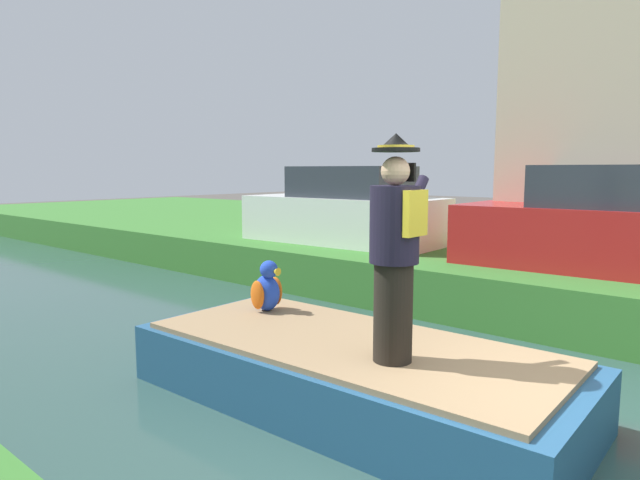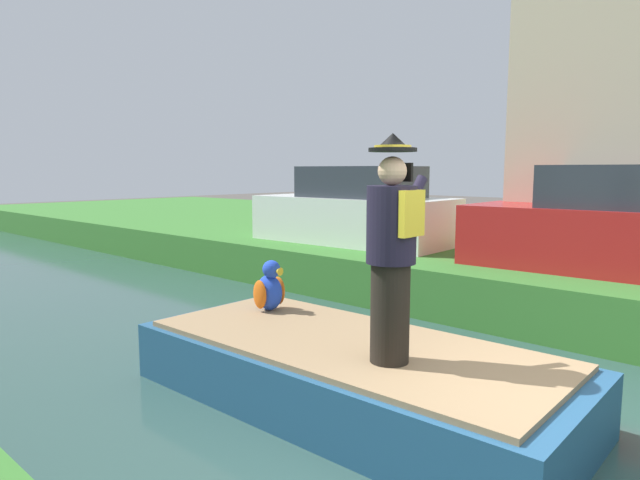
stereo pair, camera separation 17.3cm
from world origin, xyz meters
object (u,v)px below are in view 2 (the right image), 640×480
object	(u,v)px
boat	(348,372)
parked_car_white	(354,211)
person_pirate	(392,250)
parrot_plush	(270,289)
parked_car_red	(617,227)

from	to	relation	value
boat	parked_car_white	size ratio (longest dim) A/B	1.04
person_pirate	parrot_plush	world-z (taller)	person_pirate
boat	parked_car_white	bearing A→B (deg)	38.44
person_pirate	parked_car_red	distance (m)	4.93
person_pirate	parked_car_red	size ratio (longest dim) A/B	0.45
parked_car_red	parked_car_white	distance (m)	4.75
person_pirate	boat	bearing A→B (deg)	59.88
boat	person_pirate	distance (m)	1.40
person_pirate	parked_car_white	world-z (taller)	person_pirate
parrot_plush	parked_car_white	distance (m)	5.06
parked_car_red	parked_car_white	xyz separation A→B (m)	(0.00, 4.75, 0.00)
parked_car_red	parked_car_white	size ratio (longest dim) A/B	1.00
parked_car_red	parrot_plush	bearing A→B (deg)	151.87
boat	parrot_plush	xyz separation A→B (m)	(0.27, 1.36, 0.55)
boat	parrot_plush	distance (m)	1.49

